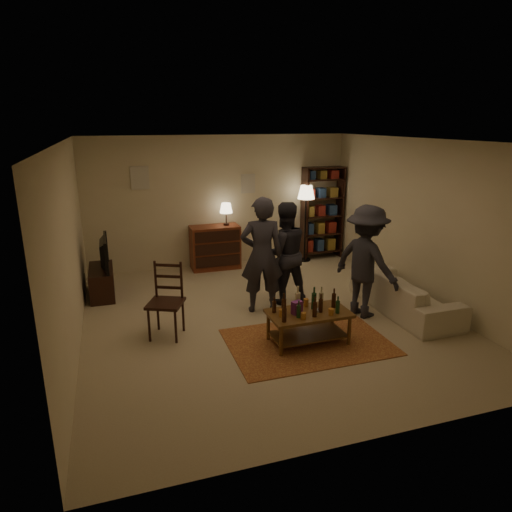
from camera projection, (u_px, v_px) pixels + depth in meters
name	position (u px, v px, depth m)	size (l,w,h in m)	color
floor	(267.00, 318.00, 7.15)	(6.00, 6.00, 0.00)	#C6B793
room_shell	(189.00, 180.00, 9.16)	(6.00, 6.00, 6.00)	beige
rug	(308.00, 342.00, 6.36)	(2.20, 1.50, 0.01)	maroon
coffee_table	(308.00, 316.00, 6.24)	(1.13, 0.62, 0.80)	brown
dining_chair	(167.00, 297.00, 6.45)	(0.62, 0.62, 1.08)	black
tv_stand	(101.00, 275.00, 7.97)	(0.40, 1.00, 1.06)	black
dresser	(215.00, 246.00, 9.44)	(1.00, 0.50, 1.36)	brown
bookshelf	(322.00, 212.00, 10.05)	(0.90, 0.34, 2.02)	black
floor_lamp	(306.00, 197.00, 9.70)	(0.36, 0.36, 1.65)	black
sofa	(404.00, 293.00, 7.35)	(2.08, 0.81, 0.61)	beige
person_left	(262.00, 255.00, 7.18)	(0.68, 0.45, 1.87)	#2A2931
person_right	(284.00, 253.00, 7.57)	(0.83, 0.65, 1.72)	#23232B
person_by_sofa	(366.00, 262.00, 7.03)	(1.14, 0.65, 1.76)	#26272E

